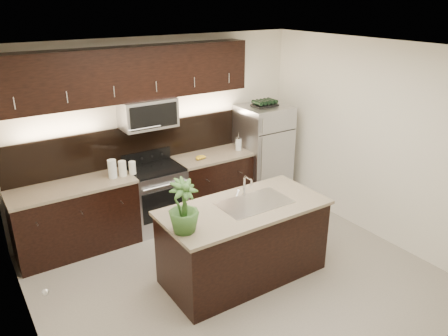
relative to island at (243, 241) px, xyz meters
name	(u,v)px	position (x,y,z in m)	size (l,w,h in m)	color
ground	(236,276)	(-0.09, 0.01, -0.47)	(4.50, 4.50, 0.00)	gray
room_walls	(231,148)	(-0.21, -0.03, 1.22)	(4.52, 4.02, 2.71)	silver
counter_run	(143,200)	(-0.55, 1.70, 0.00)	(3.51, 0.65, 0.94)	black
upper_fixtures	(132,82)	(-0.52, 1.85, 1.67)	(3.49, 0.40, 1.66)	black
island	(243,241)	(0.00, 0.00, 0.00)	(1.96, 0.96, 0.94)	black
sink_faucet	(254,201)	(0.15, 0.01, 0.48)	(0.84, 0.50, 0.28)	silver
refrigerator	(263,153)	(1.57, 1.64, 0.32)	(0.76, 0.69, 1.58)	#B2B2B7
wine_rack	(265,103)	(1.57, 1.64, 1.15)	(0.39, 0.24, 0.10)	black
plant	(183,207)	(-0.85, -0.13, 0.75)	(0.32, 0.32, 0.57)	#305722
canisters	(120,168)	(-0.87, 1.64, 0.58)	(0.38, 0.13, 0.25)	silver
french_press	(238,144)	(1.08, 1.65, 0.57)	(0.10, 0.10, 0.28)	silver
bananas	(197,158)	(0.31, 1.62, 0.49)	(0.17, 0.13, 0.05)	gold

